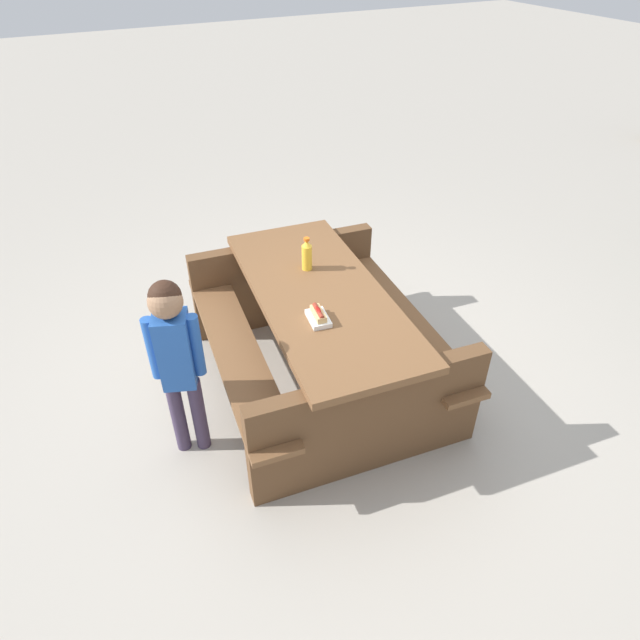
# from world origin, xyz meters

# --- Properties ---
(ground_plane) EXTENTS (30.00, 30.00, 0.00)m
(ground_plane) POSITION_xyz_m (0.00, 0.00, 0.00)
(ground_plane) COLOR #ADA599
(ground_plane) RESTS_ON ground
(picnic_table) EXTENTS (1.93, 1.58, 0.75)m
(picnic_table) POSITION_xyz_m (0.00, 0.00, 0.44)
(picnic_table) COLOR brown
(picnic_table) RESTS_ON ground
(soda_bottle) EXTENTS (0.07, 0.07, 0.23)m
(soda_bottle) POSITION_xyz_m (-0.27, 0.04, 0.85)
(soda_bottle) COLOR yellow
(soda_bottle) RESTS_ON picnic_table
(hotdog_tray) EXTENTS (0.19, 0.13, 0.08)m
(hotdog_tray) POSITION_xyz_m (0.27, -0.15, 0.78)
(hotdog_tray) COLOR white
(hotdog_tray) RESTS_ON picnic_table
(child_in_coat) EXTENTS (0.22, 0.28, 1.18)m
(child_in_coat) POSITION_xyz_m (0.18, -0.95, 0.76)
(child_in_coat) COLOR #3F334C
(child_in_coat) RESTS_ON ground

